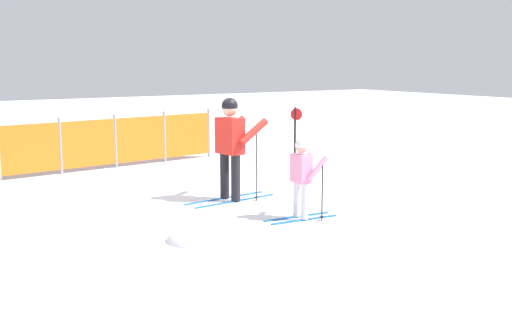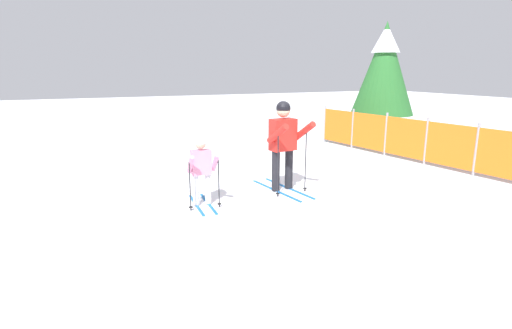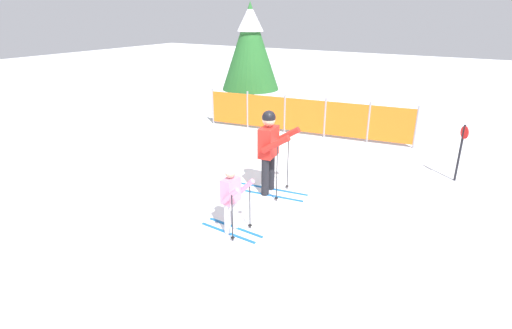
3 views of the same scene
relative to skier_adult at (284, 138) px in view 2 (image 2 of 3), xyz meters
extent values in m
plane|color=white|center=(-0.01, 0.25, -1.06)|extent=(60.00, 60.00, 0.00)
cube|color=#1966B2|center=(-0.05, 0.15, -1.05)|extent=(1.66, 0.25, 0.02)
cube|color=#1966B2|center=(-0.01, -0.16, -1.05)|extent=(1.66, 0.25, 0.02)
cylinder|color=black|center=(-0.05, 0.15, -0.64)|extent=(0.16, 0.16, 0.79)
cylinder|color=black|center=(-0.01, -0.16, -0.64)|extent=(0.16, 0.16, 0.79)
cube|color=red|center=(-0.03, 0.00, 0.06)|extent=(0.34, 0.52, 0.61)
cylinder|color=red|center=(0.20, 0.33, 0.13)|extent=(0.61, 0.20, 0.44)
cylinder|color=red|center=(0.27, -0.27, 0.13)|extent=(0.61, 0.20, 0.44)
sphere|color=#D8AD8C|center=(-0.03, 0.00, 0.52)|extent=(0.26, 0.26, 0.26)
sphere|color=black|center=(-0.03, 0.00, 0.57)|extent=(0.28, 0.28, 0.28)
cylinder|color=black|center=(0.24, 0.36, -0.44)|extent=(0.02, 0.02, 1.22)
cylinder|color=black|center=(0.24, 0.36, -1.00)|extent=(0.07, 0.07, 0.01)
cylinder|color=black|center=(0.32, -0.29, -0.44)|extent=(0.02, 0.02, 1.22)
cylinder|color=black|center=(0.32, -0.29, -1.00)|extent=(0.07, 0.07, 0.01)
cube|color=#1966B2|center=(0.21, -1.61, -1.05)|extent=(1.15, 0.12, 0.02)
cube|color=#1966B2|center=(0.20, -1.83, -1.05)|extent=(1.15, 0.12, 0.02)
cylinder|color=silver|center=(0.21, -1.61, -0.76)|extent=(0.11, 0.11, 0.55)
cylinder|color=silver|center=(0.20, -1.83, -0.76)|extent=(0.11, 0.11, 0.55)
cube|color=pink|center=(0.20, -1.72, -0.28)|extent=(0.22, 0.35, 0.42)
cylinder|color=pink|center=(0.37, -1.52, -0.26)|extent=(0.37, 0.11, 0.37)
cylinder|color=pink|center=(0.34, -1.94, -0.26)|extent=(0.37, 0.11, 0.37)
sphere|color=#D8AD8C|center=(0.20, -1.72, 0.05)|extent=(0.18, 0.18, 0.18)
sphere|color=white|center=(0.20, -1.72, 0.08)|extent=(0.19, 0.19, 0.19)
cylinder|color=black|center=(0.44, -1.49, -0.63)|extent=(0.02, 0.02, 0.85)
cylinder|color=black|center=(0.44, -1.49, -1.00)|extent=(0.07, 0.07, 0.01)
cylinder|color=black|center=(0.41, -1.99, -0.63)|extent=(0.02, 0.02, 0.85)
cylinder|color=black|center=(0.41, -1.99, -1.00)|extent=(0.07, 0.07, 0.01)
cylinder|color=gray|center=(-4.29, 3.82, -0.46)|extent=(0.06, 0.06, 1.20)
cylinder|color=gray|center=(-3.02, 3.98, -0.46)|extent=(0.06, 0.06, 1.20)
cylinder|color=gray|center=(-1.75, 4.13, -0.46)|extent=(0.06, 0.06, 1.20)
cylinder|color=gray|center=(-0.49, 4.29, -0.46)|extent=(0.06, 0.06, 1.20)
cylinder|color=gray|center=(0.78, 4.44, -0.46)|extent=(0.06, 0.06, 1.20)
cube|color=orange|center=(-3.65, 3.90, -0.46)|extent=(1.27, 0.19, 1.01)
cube|color=orange|center=(-2.39, 4.05, -0.46)|extent=(1.27, 0.19, 1.01)
cube|color=orange|center=(-1.12, 4.21, -0.46)|extent=(1.27, 0.19, 1.01)
cube|color=orange|center=(0.15, 4.37, -0.46)|extent=(1.27, 0.19, 1.01)
cube|color=orange|center=(1.41, 4.52, -0.46)|extent=(1.27, 0.19, 1.01)
cylinder|color=#4C3823|center=(-4.19, 6.06, -0.64)|extent=(0.26, 0.26, 0.83)
cone|color=#27672B|center=(-4.19, 6.06, 1.31)|extent=(2.11, 2.11, 3.08)
cone|color=white|center=(-4.19, 6.06, 2.30)|extent=(0.95, 0.95, 0.92)
ellipsoid|color=white|center=(-1.57, -1.92, -1.06)|extent=(1.00, 0.85, 0.40)
camera|label=1|loc=(-5.47, -9.35, 1.34)|focal=45.00mm
camera|label=2|loc=(6.73, -3.60, 1.28)|focal=28.00mm
camera|label=3|loc=(3.69, -6.73, 2.54)|focal=28.00mm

